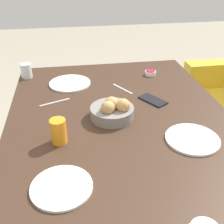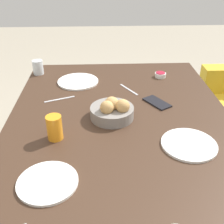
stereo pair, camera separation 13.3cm
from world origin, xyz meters
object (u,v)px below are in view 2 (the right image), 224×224
object	(u,v)px
juice_glass	(55,128)
cell_phone	(157,103)
jam_bowl_berry	(160,75)
bread_basket	(112,111)
plate_near_right	(48,182)
water_tumbler	(38,67)
fork_silver	(60,99)
knife_silver	(129,90)
plate_far_center	(189,144)
plate_near_left	(78,81)

from	to	relation	value
juice_glass	cell_phone	size ratio (longest dim) A/B	0.65
jam_bowl_berry	juice_glass	bearing A→B (deg)	-42.17
juice_glass	bread_basket	bearing A→B (deg)	121.53
plate_near_right	water_tumbler	distance (m)	1.00
juice_glass	fork_silver	bearing A→B (deg)	-175.97
bread_basket	knife_silver	xyz separation A→B (m)	(-0.30, 0.11, -0.04)
plate_far_center	juice_glass	world-z (taller)	juice_glass
bread_basket	juice_glass	size ratio (longest dim) A/B	1.93
cell_phone	plate_near_right	bearing A→B (deg)	-40.90
plate_near_left	knife_silver	xyz separation A→B (m)	(0.12, 0.30, -0.00)
plate_near_right	water_tumbler	size ratio (longest dim) A/B	2.37
plate_near_left	juice_glass	size ratio (longest dim) A/B	2.28
plate_near_left	cell_phone	bearing A→B (deg)	56.49
cell_phone	fork_silver	bearing A→B (deg)	-97.16
fork_silver	cell_phone	world-z (taller)	cell_phone
jam_bowl_berry	fork_silver	size ratio (longest dim) A/B	0.43
juice_glass	water_tumbler	size ratio (longest dim) A/B	1.20
bread_basket	juice_glass	distance (m)	0.29
juice_glass	cell_phone	distance (m)	0.57
plate_near_left	cell_phone	xyz separation A→B (m)	(0.28, 0.43, -0.00)
plate_near_right	bread_basket	bearing A→B (deg)	149.94
plate_near_right	juice_glass	bearing A→B (deg)	-178.58
plate_near_right	knife_silver	distance (m)	0.80
fork_silver	cell_phone	size ratio (longest dim) A/B	0.95
plate_near_left	knife_silver	size ratio (longest dim) A/B	1.65
plate_far_center	jam_bowl_berry	world-z (taller)	jam_bowl_berry
bread_basket	plate_near_left	xyz separation A→B (m)	(-0.42, -0.19, -0.03)
juice_glass	fork_silver	size ratio (longest dim) A/B	0.68
plate_near_right	juice_glass	distance (m)	0.27
knife_silver	plate_near_right	bearing A→B (deg)	-25.84
knife_silver	cell_phone	bearing A→B (deg)	38.27
water_tumbler	fork_silver	size ratio (longest dim) A/B	0.57
juice_glass	jam_bowl_berry	distance (m)	0.85
knife_silver	cell_phone	size ratio (longest dim) A/B	0.89
bread_basket	fork_silver	world-z (taller)	bread_basket
plate_near_left	plate_near_right	bearing A→B (deg)	-3.63
plate_near_left	water_tumbler	distance (m)	0.30
knife_silver	cell_phone	distance (m)	0.21
fork_silver	plate_near_left	bearing A→B (deg)	158.83
jam_bowl_berry	knife_silver	size ratio (longest dim) A/B	0.46
water_tumbler	cell_phone	bearing A→B (deg)	58.31
bread_basket	fork_silver	xyz separation A→B (m)	(-0.20, -0.27, -0.04)
plate_far_center	cell_phone	distance (m)	0.37
plate_near_right	knife_silver	size ratio (longest dim) A/B	1.43
plate_far_center	fork_silver	world-z (taller)	plate_far_center
knife_silver	juice_glass	bearing A→B (deg)	-38.02
juice_glass	plate_far_center	bearing A→B (deg)	82.22
cell_phone	bread_basket	bearing A→B (deg)	-60.27
plate_near_left	cell_phone	world-z (taller)	plate_near_left
jam_bowl_berry	plate_far_center	bearing A→B (deg)	-1.38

